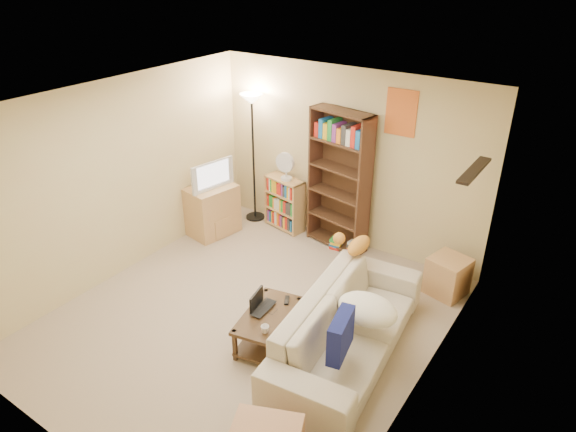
{
  "coord_description": "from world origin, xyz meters",
  "views": [
    {
      "loc": [
        3.05,
        -3.66,
        3.79
      ],
      "look_at": [
        0.07,
        0.71,
        1.05
      ],
      "focal_mm": 32.0,
      "sensor_mm": 36.0,
      "label": 1
    }
  ],
  "objects": [
    {
      "name": "coffee_table",
      "position": [
        0.44,
        -0.2,
        0.24
      ],
      "size": [
        0.64,
        0.94,
        0.38
      ],
      "rotation": [
        0.0,
        0.0,
        0.2
      ],
      "color": "#3D2717",
      "rests_on": "ground"
    },
    {
      "name": "book_stacks",
      "position": [
        0.22,
        1.95,
        0.09
      ],
      "size": [
        0.46,
        0.14,
        0.19
      ],
      "color": "red",
      "rests_on": "ground"
    },
    {
      "name": "sofa",
      "position": [
        1.22,
        0.14,
        0.34
      ],
      "size": [
        2.54,
        1.42,
        0.69
      ],
      "primitive_type": "imported",
      "rotation": [
        0.0,
        0.0,
        1.68
      ],
      "color": "#BBAD9B",
      "rests_on": "ground"
    },
    {
      "name": "tall_bookshelf",
      "position": [
        0.01,
        2.05,
        1.04
      ],
      "size": [
        0.93,
        0.45,
        1.98
      ],
      "rotation": [
        0.0,
        0.0,
        -0.18
      ],
      "color": "#48281B",
      "rests_on": "ground"
    },
    {
      "name": "television",
      "position": [
        -1.7,
        1.32,
        0.95
      ],
      "size": [
        0.75,
        0.35,
        0.41
      ],
      "primitive_type": "imported",
      "rotation": [
        0.0,
        0.0,
        1.39
      ],
      "color": "black",
      "rests_on": "tv_stand"
    },
    {
      "name": "side_table",
      "position": [
        1.72,
        1.78,
        0.25
      ],
      "size": [
        0.52,
        0.52,
        0.49
      ],
      "primitive_type": "cube",
      "rotation": [
        0.0,
        0.0,
        -0.24
      ],
      "color": "tan",
      "rests_on": "ground"
    },
    {
      "name": "room",
      "position": [
        0.0,
        0.01,
        1.62
      ],
      "size": [
        4.5,
        4.54,
        2.52
      ],
      "color": "tan",
      "rests_on": "ground"
    },
    {
      "name": "desk_fan",
      "position": [
        -0.86,
        2.01,
        1.05
      ],
      "size": [
        0.29,
        0.16,
        0.42
      ],
      "color": "silver",
      "rests_on": "short_bookshelf"
    },
    {
      "name": "tv_remote",
      "position": [
        0.48,
        0.1,
        0.39
      ],
      "size": [
        0.11,
        0.16,
        0.02
      ],
      "primitive_type": "cube",
      "rotation": [
        0.0,
        0.0,
        0.5
      ],
      "color": "black",
      "rests_on": "coffee_table"
    },
    {
      "name": "mug",
      "position": [
        0.59,
        -0.45,
        0.42
      ],
      "size": [
        0.12,
        0.12,
        0.08
      ],
      "primitive_type": "imported",
      "rotation": [
        0.0,
        0.0,
        0.23
      ],
      "color": "white",
      "rests_on": "coffee_table"
    },
    {
      "name": "cream_blanket",
      "position": [
        1.38,
        0.21,
        0.59
      ],
      "size": [
        0.63,
        0.45,
        0.27
      ],
      "primitive_type": "ellipsoid",
      "color": "white",
      "rests_on": "sofa"
    },
    {
      "name": "laptop",
      "position": [
        0.4,
        -0.17,
        0.4
      ],
      "size": [
        0.38,
        0.27,
        0.03
      ],
      "primitive_type": "imported",
      "rotation": [
        0.0,
        0.0,
        1.65
      ],
      "color": "black",
      "rests_on": "coffee_table"
    },
    {
      "name": "tabby_cat",
      "position": [
        0.82,
        1.0,
        0.78
      ],
      "size": [
        0.54,
        0.24,
        0.19
      ],
      "color": "orange",
      "rests_on": "sofa"
    },
    {
      "name": "navy_pillow",
      "position": [
        1.38,
        -0.35,
        0.66
      ],
      "size": [
        0.23,
        0.47,
        0.41
      ],
      "primitive_type": "cube",
      "rotation": [
        0.0,
        0.0,
        1.78
      ],
      "color": "navy",
      "rests_on": "sofa"
    },
    {
      "name": "tv_stand",
      "position": [
        -1.7,
        1.32,
        0.37
      ],
      "size": [
        0.62,
        0.78,
        0.75
      ],
      "primitive_type": "cube",
      "rotation": [
        0.0,
        0.0,
        -0.19
      ],
      "color": "tan",
      "rests_on": "ground"
    },
    {
      "name": "floor_lamp",
      "position": [
        -1.47,
        2.05,
        1.58
      ],
      "size": [
        0.34,
        0.34,
        1.99
      ],
      "color": "black",
      "rests_on": "ground"
    },
    {
      "name": "laptop_screen",
      "position": [
        0.28,
        -0.19,
        0.5
      ],
      "size": [
        0.07,
        0.28,
        0.19
      ],
      "primitive_type": "cube",
      "rotation": [
        0.0,
        0.0,
        0.2
      ],
      "color": "white",
      "rests_on": "laptop"
    },
    {
      "name": "short_bookshelf",
      "position": [
        -0.9,
        2.05,
        0.41
      ],
      "size": [
        0.67,
        0.37,
        0.82
      ],
      "rotation": [
        0.0,
        0.0,
        -0.2
      ],
      "color": "tan",
      "rests_on": "ground"
    }
  ]
}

